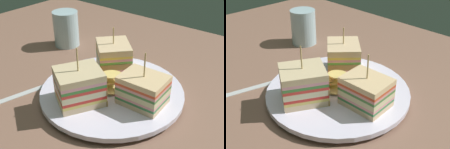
{
  "view_description": "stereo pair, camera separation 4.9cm",
  "coord_description": "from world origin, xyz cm",
  "views": [
    {
      "loc": [
        -26.47,
        32.66,
        29.5
      ],
      "look_at": [
        0.0,
        0.0,
        4.6
      ],
      "focal_mm": 44.22,
      "sensor_mm": 36.0,
      "label": 1
    },
    {
      "loc": [
        -30.08,
        29.37,
        29.5
      ],
      "look_at": [
        0.0,
        0.0,
        4.6
      ],
      "focal_mm": 44.22,
      "sensor_mm": 36.0,
      "label": 2
    }
  ],
  "objects": [
    {
      "name": "sandwich_wedge_2",
      "position": [
        -6.56,
        -0.32,
        4.13
      ],
      "size": [
        7.74,
        6.24,
        9.3
      ],
      "rotation": [
        0.0,
        0.0,
        12.62
      ],
      "color": "beige",
      "rests_on": "plate"
    },
    {
      "name": "sandwich_wedge_0",
      "position": [
        3.91,
        -5.28,
        4.59
      ],
      "size": [
        9.62,
        9.53,
        9.33
      ],
      "rotation": [
        0.0,
        0.0,
        8.68
      ],
      "color": "#D7C189",
      "rests_on": "plate"
    },
    {
      "name": "chip_pile",
      "position": [
        1.19,
        0.42,
        2.94
      ],
      "size": [
        6.93,
        6.67,
        3.54
      ],
      "color": "#E2D182",
      "rests_on": "plate"
    },
    {
      "name": "drinking_glass",
      "position": [
        23.26,
        -10.52,
        3.78
      ],
      "size": [
        6.23,
        6.23,
        8.74
      ],
      "color": "silver",
      "rests_on": "ground_plane"
    },
    {
      "name": "ground_plane",
      "position": [
        0.0,
        0.0,
        -0.9
      ],
      "size": [
        118.48,
        82.81,
        1.8
      ],
      "primitive_type": "cube",
      "color": "#825D4B"
    },
    {
      "name": "spoon",
      "position": [
        12.13,
        5.14,
        0.38
      ],
      "size": [
        5.51,
        15.78,
        1.0
      ],
      "rotation": [
        0.0,
        0.0,
        4.47
      ],
      "color": "silver",
      "rests_on": "ground_plane"
    },
    {
      "name": "plate",
      "position": [
        0.0,
        0.0,
        0.97
      ],
      "size": [
        26.01,
        26.01,
        1.6
      ],
      "color": "white",
      "rests_on": "ground_plane"
    },
    {
      "name": "sandwich_wedge_1",
      "position": [
        1.8,
        6.32,
        4.56
      ],
      "size": [
        9.24,
        9.61,
        9.98
      ],
      "rotation": [
        0.0,
        0.0,
        10.49
      ],
      "color": "beige",
      "rests_on": "plate"
    }
  ]
}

